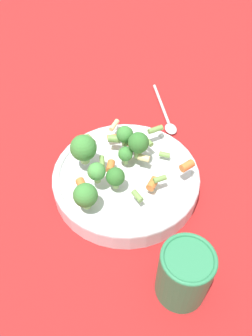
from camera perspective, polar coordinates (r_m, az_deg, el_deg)
ground_plane at (r=0.62m, az=-0.00°, el=-3.01°), size 3.00×3.00×0.00m
bowl at (r=0.61m, az=-0.00°, el=-1.74°), size 0.27×0.27×0.04m
pasta_salad at (r=0.57m, az=-2.97°, el=1.67°), size 0.22×0.21×0.07m
cup at (r=0.48m, az=10.09°, el=-17.65°), size 0.07×0.07×0.10m
spoon at (r=0.77m, az=7.04°, el=8.77°), size 0.04×0.19×0.01m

